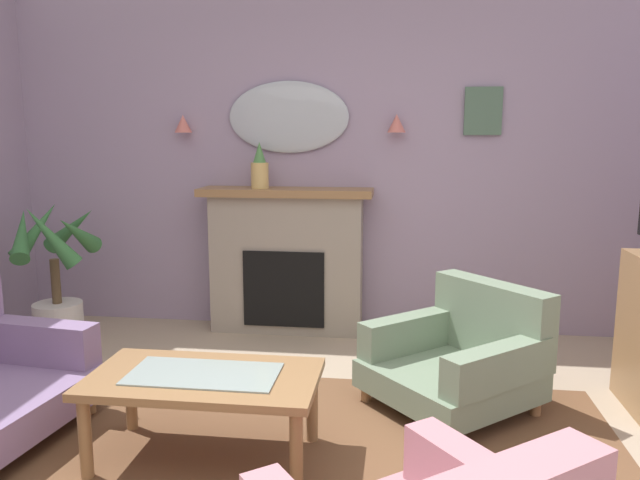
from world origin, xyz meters
name	(u,v)px	position (x,y,z in m)	size (l,w,h in m)	color
wall_back	(346,151)	(0.00, 2.59, 1.45)	(6.43, 0.10, 2.89)	#9E8CA8
fireplace	(287,262)	(-0.45, 2.36, 0.57)	(1.36, 0.36, 1.16)	gray
mantel_vase_centre	(260,169)	(-0.65, 2.34, 1.31)	(0.14, 0.14, 0.36)	tan
wall_mirror	(288,117)	(-0.45, 2.51, 1.71)	(0.96, 0.06, 0.56)	#B2BCC6
wall_sconce_left	(183,124)	(-1.30, 2.46, 1.66)	(0.14, 0.14, 0.14)	#D17066
wall_sconce_right	(397,123)	(0.40, 2.46, 1.66)	(0.14, 0.14, 0.14)	#D17066
framed_picture	(483,111)	(1.05, 2.52, 1.75)	(0.28, 0.03, 0.36)	#4C6B56
coffee_table	(204,386)	(-0.47, 0.34, 0.38)	(1.10, 0.60, 0.45)	olive
armchair_near_fireplace	(462,356)	(0.82, 1.12, 0.31)	(1.14, 1.14, 0.71)	gray
potted_plant_tall_palm	(55,276)	(-2.12, 1.84, 0.53)	(0.66, 0.66, 1.11)	silver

